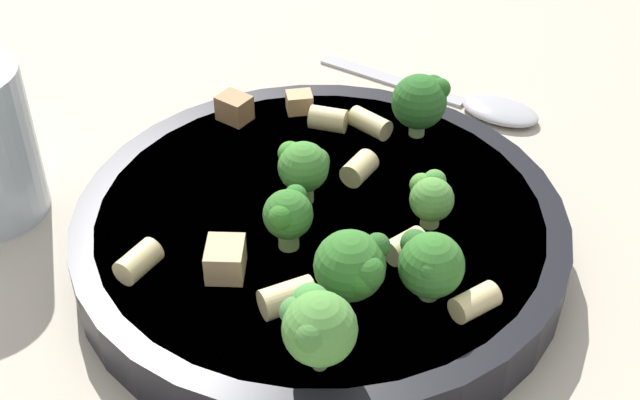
{
  "coord_description": "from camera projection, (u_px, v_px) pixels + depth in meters",
  "views": [
    {
      "loc": [
        0.12,
        -0.38,
        0.36
      ],
      "look_at": [
        0.0,
        0.0,
        0.04
      ],
      "focal_mm": 50.0,
      "sensor_mm": 36.0,
      "label": 1
    }
  ],
  "objects": [
    {
      "name": "rigatoni_1",
      "position": [
        139.0,
        261.0,
        0.47
      ],
      "size": [
        0.02,
        0.03,
        0.01
      ],
      "primitive_type": "cylinder",
      "rotation": [
        1.57,
        0.0,
        2.88
      ],
      "color": "beige",
      "rests_on": "pasta_bowl"
    },
    {
      "name": "rigatoni_5",
      "position": [
        406.0,
        246.0,
        0.48
      ],
      "size": [
        0.02,
        0.03,
        0.01
      ],
      "primitive_type": "cylinder",
      "rotation": [
        1.57,
        0.0,
        2.54
      ],
      "color": "beige",
      "rests_on": "pasta_bowl"
    },
    {
      "name": "rigatoni_2",
      "position": [
        288.0,
        298.0,
        0.45
      ],
      "size": [
        0.03,
        0.03,
        0.02
      ],
      "primitive_type": "cylinder",
      "rotation": [
        1.57,
        0.0,
        2.31
      ],
      "color": "beige",
      "rests_on": "pasta_bowl"
    },
    {
      "name": "broccoli_floret_4",
      "position": [
        288.0,
        215.0,
        0.48
      ],
      "size": [
        0.03,
        0.03,
        0.04
      ],
      "color": "#84AD60",
      "rests_on": "pasta_bowl"
    },
    {
      "name": "chicken_chunk_2",
      "position": [
        299.0,
        102.0,
        0.6
      ],
      "size": [
        0.02,
        0.02,
        0.01
      ],
      "primitive_type": "cube",
      "rotation": [
        0.0,
        0.0,
        0.46
      ],
      "color": "tan",
      "rests_on": "pasta_bowl"
    },
    {
      "name": "pasta_bowl",
      "position": [
        320.0,
        230.0,
        0.52
      ],
      "size": [
        0.29,
        0.29,
        0.03
      ],
      "color": "black",
      "rests_on": "ground_plane"
    },
    {
      "name": "rigatoni_3",
      "position": [
        328.0,
        119.0,
        0.58
      ],
      "size": [
        0.02,
        0.02,
        0.02
      ],
      "primitive_type": "cylinder",
      "rotation": [
        1.57,
        0.0,
        1.59
      ],
      "color": "beige",
      "rests_on": "pasta_bowl"
    },
    {
      "name": "broccoli_floret_5",
      "position": [
        431.0,
        197.0,
        0.5
      ],
      "size": [
        0.03,
        0.03,
        0.03
      ],
      "color": "#93B766",
      "rests_on": "pasta_bowl"
    },
    {
      "name": "ground_plane",
      "position": [
        320.0,
        253.0,
        0.54
      ],
      "size": [
        2.0,
        2.0,
        0.0
      ],
      "primitive_type": "plane",
      "color": "#BCB29E"
    },
    {
      "name": "broccoli_floret_1",
      "position": [
        430.0,
        264.0,
        0.45
      ],
      "size": [
        0.04,
        0.03,
        0.04
      ],
      "color": "#84AD60",
      "rests_on": "pasta_bowl"
    },
    {
      "name": "broccoli_floret_3",
      "position": [
        317.0,
        326.0,
        0.41
      ],
      "size": [
        0.04,
        0.04,
        0.04
      ],
      "color": "#93B766",
      "rests_on": "pasta_bowl"
    },
    {
      "name": "broccoli_floret_6",
      "position": [
        353.0,
        267.0,
        0.45
      ],
      "size": [
        0.04,
        0.04,
        0.04
      ],
      "color": "#93B766",
      "rests_on": "pasta_bowl"
    },
    {
      "name": "spoon",
      "position": [
        470.0,
        102.0,
        0.66
      ],
      "size": [
        0.18,
        0.07,
        0.01
      ],
      "color": "#B2B2B7",
      "rests_on": "ground_plane"
    },
    {
      "name": "broccoli_floret_2",
      "position": [
        304.0,
        166.0,
        0.51
      ],
      "size": [
        0.03,
        0.03,
        0.04
      ],
      "color": "#84AD60",
      "rests_on": "pasta_bowl"
    },
    {
      "name": "rigatoni_0",
      "position": [
        370.0,
        123.0,
        0.58
      ],
      "size": [
        0.03,
        0.02,
        0.01
      ],
      "primitive_type": "cylinder",
      "rotation": [
        1.57,
        0.0,
        1.11
      ],
      "color": "beige",
      "rests_on": "pasta_bowl"
    },
    {
      "name": "rigatoni_4",
      "position": [
        475.0,
        302.0,
        0.45
      ],
      "size": [
        0.03,
        0.03,
        0.01
      ],
      "primitive_type": "cylinder",
      "rotation": [
        1.57,
        0.0,
        2.45
      ],
      "color": "beige",
      "rests_on": "pasta_bowl"
    },
    {
      "name": "chicken_chunk_0",
      "position": [
        225.0,
        259.0,
        0.47
      ],
      "size": [
        0.03,
        0.03,
        0.02
      ],
      "primitive_type": "cube",
      "rotation": [
        0.0,
        0.0,
        1.83
      ],
      "color": "tan",
      "rests_on": "pasta_bowl"
    },
    {
      "name": "chicken_chunk_1",
      "position": [
        234.0,
        108.0,
        0.59
      ],
      "size": [
        0.02,
        0.02,
        0.02
      ],
      "primitive_type": "cube",
      "rotation": [
        0.0,
        0.0,
        2.81
      ],
      "color": "#A87A4C",
      "rests_on": "pasta_bowl"
    },
    {
      "name": "broccoli_floret_0",
      "position": [
        422.0,
        100.0,
        0.57
      ],
      "size": [
        0.04,
        0.04,
        0.04
      ],
      "color": "#9EC175",
      "rests_on": "pasta_bowl"
    },
    {
      "name": "rigatoni_6",
      "position": [
        359.0,
        168.0,
        0.54
      ],
      "size": [
        0.02,
        0.03,
        0.02
      ],
      "primitive_type": "cylinder",
      "rotation": [
        1.57,
        0.0,
        2.87
      ],
      "color": "beige",
      "rests_on": "pasta_bowl"
    }
  ]
}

